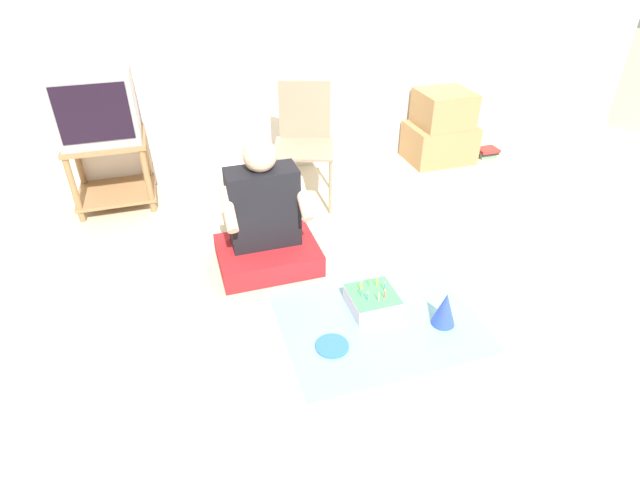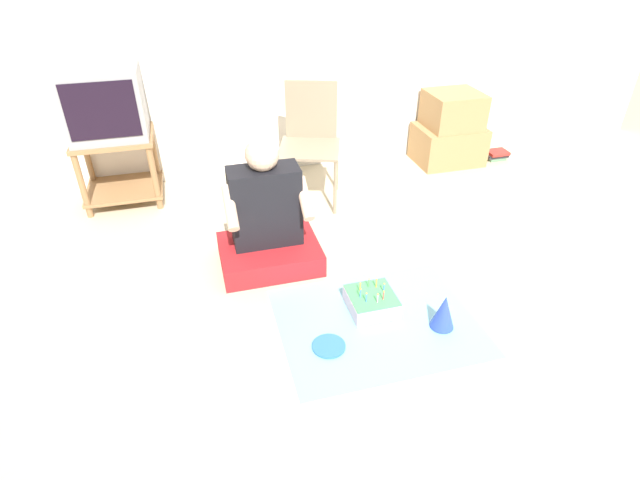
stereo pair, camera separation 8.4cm
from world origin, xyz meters
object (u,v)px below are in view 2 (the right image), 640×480
at_px(cardboard_box_stack, 450,131).
at_px(birthday_cake, 372,301).
at_px(folding_chair, 310,135).
at_px(person_seated, 267,223).
at_px(party_hat_blue, 444,312).
at_px(book_pile, 496,155).
at_px(paper_plate, 329,346).
at_px(tv, 105,103).

xyz_separation_m(cardboard_box_stack, birthday_cake, (-1.34, -1.71, -0.23)).
bearing_deg(cardboard_box_stack, folding_chair, -167.21).
relative_size(person_seated, birthday_cake, 3.50).
height_order(folding_chair, party_hat_blue, folding_chair).
xyz_separation_m(person_seated, party_hat_blue, (0.77, -0.84, -0.18)).
bearing_deg(book_pile, paper_plate, -138.65).
bearing_deg(party_hat_blue, folding_chair, 100.07).
relative_size(tv, party_hat_blue, 2.59).
bearing_deg(cardboard_box_stack, paper_plate, -130.50).
bearing_deg(birthday_cake, folding_chair, 89.22).
bearing_deg(folding_chair, book_pile, 7.16).
xyz_separation_m(tv, paper_plate, (1.06, -1.94, -0.74)).
bearing_deg(tv, person_seated, -50.68).
bearing_deg(paper_plate, tv, 118.65).
distance_m(cardboard_box_stack, party_hat_blue, 2.21).
distance_m(tv, person_seated, 1.51).
bearing_deg(folding_chair, birthday_cake, -90.78).
height_order(party_hat_blue, paper_plate, party_hat_blue).
relative_size(folding_chair, book_pile, 4.33).
relative_size(book_pile, person_seated, 0.22).
distance_m(folding_chair, birthday_cake, 1.48).
relative_size(folding_chair, birthday_cake, 3.37).
xyz_separation_m(person_seated, paper_plate, (0.15, -0.83, -0.27)).
height_order(cardboard_box_stack, book_pile, cardboard_box_stack).
distance_m(book_pile, party_hat_blue, 2.39).
bearing_deg(book_pile, person_seated, -155.51).
xyz_separation_m(folding_chair, party_hat_blue, (0.29, -1.64, -0.38)).
distance_m(cardboard_box_stack, person_seated, 2.11).
bearing_deg(birthday_cake, party_hat_blue, -36.92).
distance_m(birthday_cake, paper_plate, 0.38).
xyz_separation_m(cardboard_box_stack, party_hat_blue, (-1.03, -1.95, -0.18)).
relative_size(folding_chair, party_hat_blue, 4.32).
xyz_separation_m(tv, folding_chair, (1.39, -0.31, -0.26)).
height_order(folding_chair, birthday_cake, folding_chair).
distance_m(cardboard_box_stack, birthday_cake, 2.19).
bearing_deg(paper_plate, book_pile, 41.35).
relative_size(book_pile, party_hat_blue, 1.00).
distance_m(tv, party_hat_blue, 2.65).
height_order(person_seated, paper_plate, person_seated).
bearing_deg(book_pile, tv, 178.53).
relative_size(book_pile, birthday_cake, 0.78).
distance_m(folding_chair, book_pile, 1.85).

